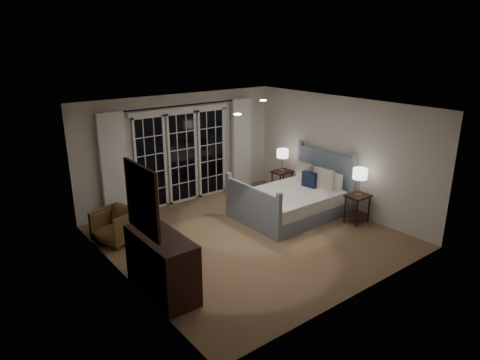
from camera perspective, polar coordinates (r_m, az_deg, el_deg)
floor at (r=8.34m, az=1.32°, el=-7.57°), size 5.00×5.00×0.00m
ceiling at (r=7.59m, az=1.46°, el=9.68°), size 5.00×5.00×0.00m
wall_left at (r=6.67m, az=-15.56°, el=-3.36°), size 0.02×5.00×2.50m
wall_right at (r=9.59m, az=13.08°, el=3.39°), size 0.02×5.00×2.50m
wall_back at (r=9.86m, az=-7.83°, el=4.11°), size 5.00×0.02×2.50m
wall_front at (r=6.26m, az=16.02°, el=-4.86°), size 5.00×0.02×2.50m
french_doors at (r=9.87m, az=-7.67°, el=3.17°), size 2.50×0.04×2.20m
curtain_rod at (r=9.59m, az=-7.78°, el=9.80°), size 3.50×0.03×0.03m
curtain_left at (r=9.10m, az=-16.42°, el=1.68°), size 0.55×0.10×2.25m
curtain_right at (r=10.69m, az=0.20°, el=4.83°), size 0.55×0.10×2.25m
downlight_a at (r=8.55m, az=3.10°, el=10.56°), size 0.12×0.12×0.01m
downlight_b at (r=6.91m, az=-0.33°, el=8.75°), size 0.12×0.12×0.01m
bed at (r=9.29m, az=7.00°, el=-2.76°), size 2.18×1.56×1.27m
nightstand_left at (r=9.13m, az=15.37°, el=-3.17°), size 0.47×0.37×0.61m
nightstand_right at (r=10.49m, az=5.61°, el=0.15°), size 0.46×0.37×0.59m
lamp_left at (r=8.91m, az=15.72°, el=0.78°), size 0.29×0.29×0.56m
lamp_right at (r=10.31m, az=5.71°, el=3.51°), size 0.28×0.28×0.54m
armchair at (r=8.36m, az=-16.21°, el=-5.86°), size 0.90×0.89×0.64m
dresser at (r=6.53m, az=-10.37°, el=-11.03°), size 0.56×1.33×0.94m
mirror at (r=5.98m, az=-12.95°, el=-2.58°), size 0.05×0.85×1.00m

